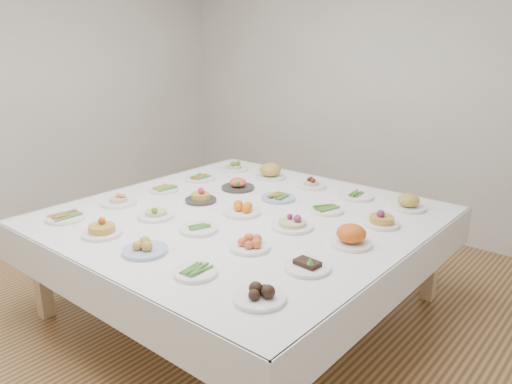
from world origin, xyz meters
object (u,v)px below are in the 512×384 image
Objects in this scene: display_table at (243,222)px; dish_0 at (65,216)px; dish_24 at (409,200)px; dish_12 at (242,207)px.

display_table is 9.44× the size of dish_0.
dish_24 is at bearing 45.12° from dish_0.
dish_0 reaches higher than display_table.
dish_12 is at bearing -135.09° from dish_24.
dish_24 is at bearing 45.09° from display_table.
dish_0 is 0.97× the size of dish_12.
dish_0 is 1.23m from dish_12.
dish_12 is at bearing -173.83° from display_table.
dish_0 is (-0.87, -0.87, 0.09)m from display_table.
display_table is 9.20× the size of dish_12.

